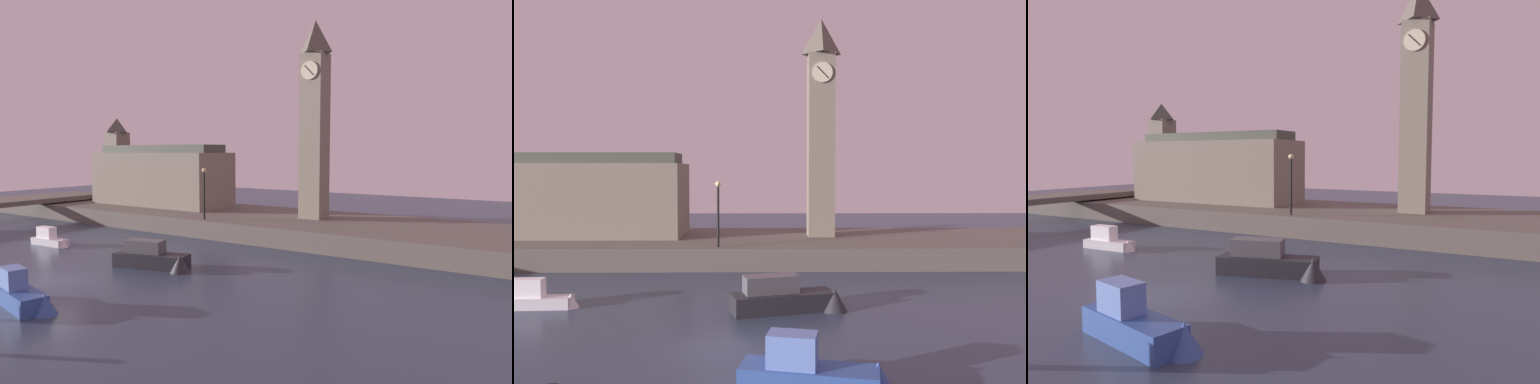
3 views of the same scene
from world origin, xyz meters
The scene contains 8 objects.
ground_plane centered at (0.00, 0.00, 0.00)m, with size 120.00×120.00×0.00m, color #2D384C.
far_embankment centered at (0.00, 20.00, 0.75)m, with size 70.00×12.00×1.50m, color #5B544C.
clock_tower centered at (5.60, 20.54, 9.96)m, with size 2.15×2.20×16.42m.
parliament_hall centered at (-12.98, 20.84, 4.62)m, with size 15.45×5.72×9.36m.
streetlamp centered at (-1.70, 14.84, 4.14)m, with size 0.36×0.36×4.28m.
boat_tour_blue centered at (2.83, -3.71, 0.59)m, with size 4.69×2.02×1.83m.
boat_ferry_white centered at (-9.21, 5.69, 0.46)m, with size 3.79×1.15×1.51m.
boat_barge_dark centered at (2.53, 5.02, 0.60)m, with size 5.64×2.67×1.77m.
Camera 3 is at (12.78, -13.19, 5.53)m, focal length 31.69 mm.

